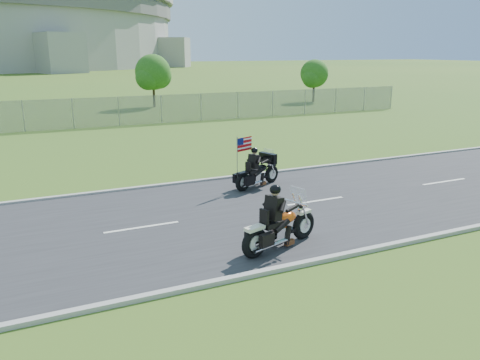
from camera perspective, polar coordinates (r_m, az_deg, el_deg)
name	(u,v)px	position (r m, az deg, el deg)	size (l,w,h in m)	color
ground	(206,219)	(14.57, -4.14, -4.74)	(420.00, 420.00, 0.00)	#345A1C
road	(206,218)	(14.56, -4.14, -4.67)	(120.00, 8.00, 0.04)	#28282B
curb_north	(170,184)	(18.23, -8.56, -0.54)	(120.00, 0.18, 0.12)	#9E9B93
curb_south	(266,272)	(11.14, 3.24, -11.10)	(120.00, 0.18, 0.12)	#9E9B93
fence	(23,116)	(33.11, -24.90, 7.08)	(60.00, 0.03, 2.00)	gray
tree_fence_near	(153,74)	(44.26, -10.53, 12.58)	(3.52, 3.28, 4.75)	#382316
tree_fence_far	(314,75)	(48.89, 9.06, 12.51)	(3.08, 2.87, 4.20)	#382316
motorcycle_lead	(279,228)	(12.27, 4.79, -5.91)	(2.60, 1.19, 1.80)	black
motorcycle_follow	(257,173)	(17.71, 2.15, 0.80)	(2.24, 1.20, 1.96)	black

